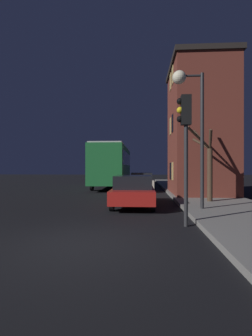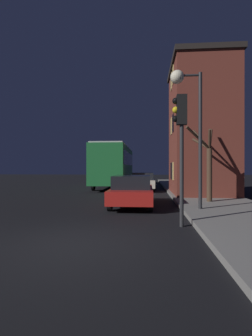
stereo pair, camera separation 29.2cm
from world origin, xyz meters
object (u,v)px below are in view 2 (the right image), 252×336
at_px(streetlamp, 186,102).
at_px(traffic_light, 181,132).
at_px(car_near_lane, 132,190).
at_px(bus, 115,163).
at_px(car_mid_lane, 143,181).
at_px(bare_tree, 207,162).

xyz_separation_m(streetlamp, traffic_light, (-0.54, -2.52, -1.53)).
height_order(streetlamp, car_near_lane, streetlamp).
xyz_separation_m(streetlamp, bus, (-4.53, 13.02, -2.22)).
distance_m(car_near_lane, car_mid_lane, 8.33).
xyz_separation_m(bus, car_mid_lane, (2.63, -3.15, -1.45)).
height_order(traffic_light, bus, traffic_light).
relative_size(bare_tree, car_mid_lane, 0.83).
bearing_deg(bare_tree, car_mid_lane, 113.29).
bearing_deg(traffic_light, streetlamp, 77.97).
height_order(bus, car_mid_lane, bus).
distance_m(bare_tree, car_near_lane, 3.91).
height_order(bus, car_near_lane, bus).
bearing_deg(bus, car_mid_lane, -50.15).
height_order(bare_tree, bus, bare_tree).
height_order(streetlamp, bare_tree, streetlamp).
bearing_deg(streetlamp, car_mid_lane, 100.86).
bearing_deg(bus, streetlamp, -70.83).
height_order(bare_tree, car_mid_lane, bare_tree).
height_order(streetlamp, car_mid_lane, streetlamp).
relative_size(traffic_light, bus, 0.36).
xyz_separation_m(traffic_light, car_near_lane, (-1.70, 4.06, -2.12)).
distance_m(bare_tree, car_mid_lane, 8.28).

